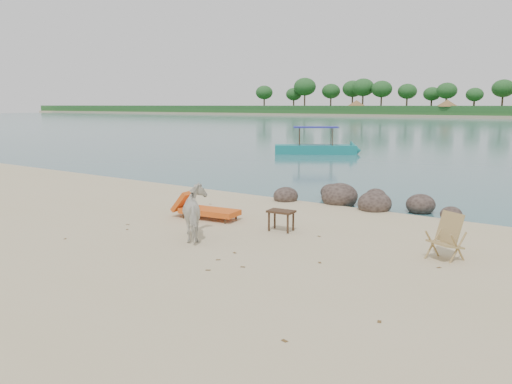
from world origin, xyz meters
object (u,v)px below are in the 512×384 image
boulders (357,200)px  deck_chair (445,239)px  cow (197,214)px  lounge_chair (209,209)px  side_table (281,222)px  boat_near (316,131)px

boulders → deck_chair: deck_chair is taller
cow → lounge_chair: (-1.13, 1.79, -0.32)m
side_table → lounge_chair: lounge_chair is taller
lounge_chair → deck_chair: 6.60m
side_table → lounge_chair: 2.45m
deck_chair → boat_near: boat_near is taller
boulders → cow: bearing=-103.4°
lounge_chair → boulders: bearing=52.0°
deck_chair → boulders: bearing=159.6°
boat_near → side_table: bearing=-95.3°
side_table → deck_chair: (4.15, -0.06, 0.21)m
cow → lounge_chair: 2.14m
side_table → lounge_chair: bearing=174.6°
boulders → boat_near: bearing=122.7°
boat_near → lounge_chair: bearing=-101.3°
cow → lounge_chair: cow is taller
side_table → lounge_chair: size_ratio=0.31×
cow → side_table: cow is taller
boulders → side_table: size_ratio=9.08×
deck_chair → lounge_chair: bearing=-152.3°
cow → side_table: 2.25m
cow → deck_chair: (5.46, 1.72, -0.16)m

